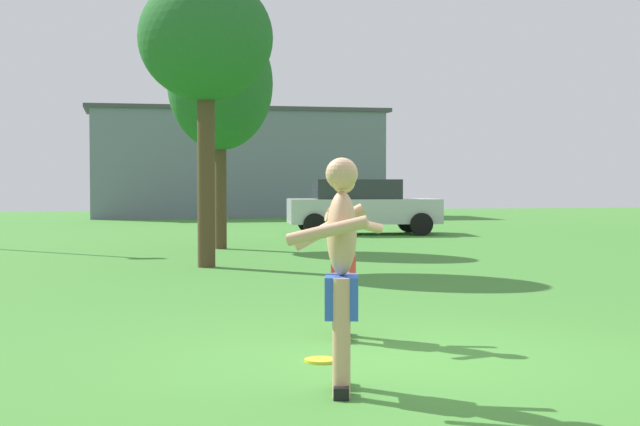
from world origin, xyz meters
name	(u,v)px	position (x,y,z in m)	size (l,w,h in m)	color
ground_plane	(398,360)	(0.00, 0.00, 0.00)	(80.00, 80.00, 0.00)	#428433
player_with_cap	(344,246)	(-0.20, 1.16, 0.91)	(0.68, 0.69, 1.66)	black
player_in_blue	(341,268)	(-0.76, -1.07, 0.91)	(0.69, 0.70, 1.72)	black
frisbee	(321,360)	(-0.67, 0.06, 0.01)	(0.29, 0.29, 0.03)	yellow
car_silver_near_post	(361,206)	(4.45, 18.12, 0.82)	(4.46, 2.39, 1.58)	silver
outbuilding_behind_lot	(237,163)	(2.54, 31.83, 2.30)	(12.59, 4.29, 4.59)	slate
tree_behind_players	(206,41)	(-0.84, 8.91, 4.02)	(2.40, 2.40, 5.20)	#4C3823
tree_near_building	(220,85)	(-0.12, 13.30, 3.71)	(2.38, 2.38, 5.23)	#4C3823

